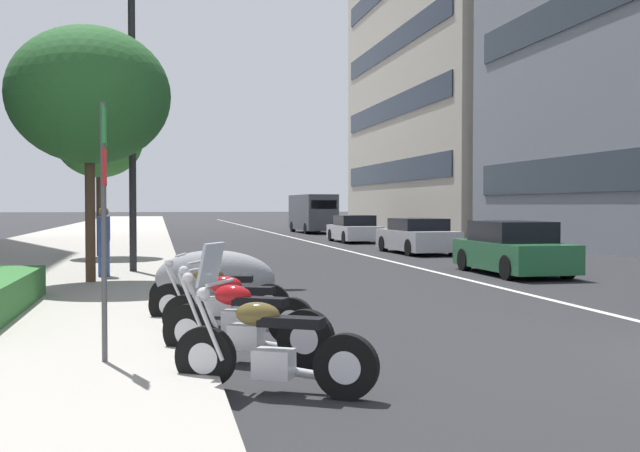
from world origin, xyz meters
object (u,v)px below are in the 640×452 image
at_px(motorcycle_far_end_row, 270,349).
at_px(street_tree_far_plaza, 89,96).
at_px(motorcycle_second_in_row, 245,327).
at_px(pedestrian_on_plaza, 104,241).
at_px(car_approaching_light, 354,230).
at_px(motorcycle_mid_row, 214,279).
at_px(street_tree_by_lamp_post, 99,142).
at_px(street_lamp_with_banners, 145,74).
at_px(motorcycle_nearest_camera, 218,299).
at_px(car_far_down_avenue, 513,249).
at_px(car_lead_in_lane, 417,237).
at_px(parking_sign_by_curb, 104,200).
at_px(motorcycle_by_sign_pole, 236,312).
at_px(delivery_van_ahead, 312,212).

relative_size(motorcycle_far_end_row, street_tree_far_plaza, 0.34).
distance_m(motorcycle_second_in_row, pedestrian_on_plaza, 10.05).
height_order(motorcycle_second_in_row, car_approaching_light, car_approaching_light).
height_order(motorcycle_mid_row, pedestrian_on_plaza, pedestrian_on_plaza).
relative_size(street_tree_far_plaza, street_tree_by_lamp_post, 1.12).
bearing_deg(street_lamp_with_banners, motorcycle_nearest_camera, -171.91).
relative_size(motorcycle_far_end_row, motorcycle_second_in_row, 0.99).
bearing_deg(street_lamp_with_banners, motorcycle_second_in_row, -173.42).
bearing_deg(car_far_down_avenue, motorcycle_second_in_row, 140.27).
relative_size(car_lead_in_lane, parking_sign_by_curb, 1.58).
distance_m(motorcycle_by_sign_pole, parking_sign_by_curb, 2.71).
bearing_deg(pedestrian_on_plaza, parking_sign_by_curb, -84.23).
distance_m(car_lead_in_lane, parking_sign_by_curb, 21.39).
distance_m(motorcycle_far_end_row, parking_sign_by_curb, 2.48).
distance_m(street_lamp_with_banners, street_tree_by_lamp_post, 6.36).
bearing_deg(street_tree_far_plaza, pedestrian_on_plaza, -9.55).
relative_size(car_lead_in_lane, street_lamp_with_banners, 0.51).
relative_size(street_lamp_with_banners, street_tree_by_lamp_post, 1.72).
height_order(car_lead_in_lane, street_lamp_with_banners, street_lamp_with_banners).
relative_size(motorcycle_nearest_camera, street_lamp_with_banners, 0.25).
xyz_separation_m(parking_sign_by_curb, street_tree_far_plaza, (8.86, 0.90, 2.36)).
bearing_deg(street_lamp_with_banners, motorcycle_far_end_row, -173.78).
xyz_separation_m(street_tree_far_plaza, pedestrian_on_plaza, (1.21, -0.20, -3.28)).
bearing_deg(motorcycle_nearest_camera, street_tree_by_lamp_post, -64.64).
xyz_separation_m(motorcycle_nearest_camera, street_lamp_with_banners, (8.37, 1.19, 4.80)).
bearing_deg(motorcycle_nearest_camera, motorcycle_mid_row, -76.71).
distance_m(motorcycle_nearest_camera, car_approaching_light, 26.09).
xyz_separation_m(motorcycle_mid_row, street_lamp_with_banners, (7.03, 1.22, 4.63)).
bearing_deg(motorcycle_by_sign_pole, car_lead_in_lane, -92.65).
distance_m(motorcycle_mid_row, street_tree_by_lamp_post, 13.77).
bearing_deg(motorcycle_by_sign_pole, pedestrian_on_plaza, -50.65).
xyz_separation_m(motorcycle_by_sign_pole, pedestrian_on_plaza, (8.45, 2.28, 0.57)).
distance_m(car_far_down_avenue, street_tree_far_plaza, 11.35).
bearing_deg(pedestrian_on_plaza, motorcycle_mid_row, -67.28).
distance_m(motorcycle_far_end_row, motorcycle_nearest_camera, 4.18).
height_order(motorcycle_second_in_row, street_lamp_with_banners, street_lamp_with_banners).
relative_size(motorcycle_mid_row, street_lamp_with_banners, 0.26).
distance_m(car_approaching_light, street_tree_by_lamp_post, 15.70).
xyz_separation_m(car_lead_in_lane, street_tree_far_plaza, (-9.87, 11.16, 3.63)).
xyz_separation_m(motorcycle_far_end_row, motorcycle_second_in_row, (1.45, 0.09, -0.01)).
relative_size(motorcycle_far_end_row, parking_sign_by_curb, 0.67).
bearing_deg(parking_sign_by_curb, car_lead_in_lane, -28.70).
xyz_separation_m(motorcycle_by_sign_pole, delivery_van_ahead, (38.76, -9.04, 0.94)).
relative_size(motorcycle_second_in_row, car_lead_in_lane, 0.43).
bearing_deg(car_lead_in_lane, parking_sign_by_curb, 149.04).
relative_size(parking_sign_by_curb, pedestrian_on_plaza, 1.69).
relative_size(motorcycle_far_end_row, delivery_van_ahead, 0.31).
bearing_deg(street_tree_by_lamp_post, street_tree_far_plaza, -177.15).
xyz_separation_m(motorcycle_second_in_row, street_tree_far_plaza, (8.57, 2.45, 3.84)).
distance_m(motorcycle_mid_row, delivery_van_ahead, 37.17).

